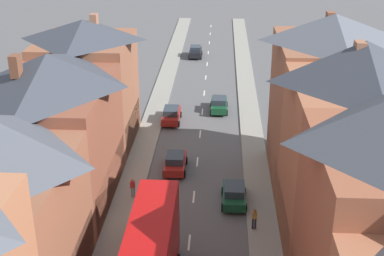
% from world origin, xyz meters
% --- Properties ---
extents(pavement_left, '(2.20, 104.00, 0.14)m').
position_xyz_m(pavement_left, '(-5.10, 38.00, 0.07)').
color(pavement_left, gray).
rests_on(pavement_left, ground).
extents(pavement_right, '(2.20, 104.00, 0.14)m').
position_xyz_m(pavement_right, '(5.10, 38.00, 0.07)').
color(pavement_right, gray).
rests_on(pavement_right, ground).
extents(centre_line_dashes, '(0.14, 97.80, 0.01)m').
position_xyz_m(centre_line_dashes, '(0.00, 36.00, 0.01)').
color(centre_line_dashes, silver).
rests_on(centre_line_dashes, ground).
extents(terrace_row_left, '(8.00, 50.67, 12.82)m').
position_xyz_m(terrace_row_left, '(-10.19, 12.80, 5.81)').
color(terrace_row_left, brown).
rests_on(terrace_row_left, ground).
extents(terrace_row_right, '(8.00, 44.74, 14.15)m').
position_xyz_m(terrace_row_right, '(10.19, 10.99, 6.57)').
color(terrace_row_right, '#B2704C').
rests_on(terrace_row_right, ground).
extents(car_near_blue, '(1.90, 3.83, 1.58)m').
position_xyz_m(car_near_blue, '(3.10, 23.24, 0.80)').
color(car_near_blue, '#144728').
rests_on(car_near_blue, ground).
extents(car_near_silver, '(1.90, 3.98, 1.61)m').
position_xyz_m(car_near_silver, '(1.80, 42.26, 0.81)').
color(car_near_silver, '#144728').
rests_on(car_near_silver, ground).
extents(car_parked_left_a, '(1.90, 3.81, 1.59)m').
position_xyz_m(car_parked_left_a, '(-3.10, 19.56, 0.80)').
color(car_parked_left_a, '#B7BABF').
rests_on(car_parked_left_a, ground).
extents(car_parked_right_a, '(1.90, 3.95, 1.58)m').
position_xyz_m(car_parked_right_a, '(-1.80, 28.29, 0.80)').
color(car_parked_right_a, maroon).
rests_on(car_parked_right_a, ground).
extents(car_mid_white, '(1.90, 4.19, 1.63)m').
position_xyz_m(car_mid_white, '(-3.10, 38.94, 0.82)').
color(car_mid_white, maroon).
rests_on(car_mid_white, ground).
extents(car_far_grey, '(1.90, 3.85, 1.69)m').
position_xyz_m(car_far_grey, '(-1.80, 63.50, 0.85)').
color(car_far_grey, black).
rests_on(car_far_grey, ground).
extents(pedestrian_mid_right, '(0.36, 0.22, 1.61)m').
position_xyz_m(pedestrian_mid_right, '(4.44, 19.70, 1.03)').
color(pedestrian_mid_right, '#23232D').
rests_on(pedestrian_mid_right, pavement_right).
extents(pedestrian_far_left, '(0.36, 0.22, 1.61)m').
position_xyz_m(pedestrian_far_left, '(-4.68, 23.49, 1.03)').
color(pedestrian_far_left, gray).
rests_on(pedestrian_far_left, pavement_left).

